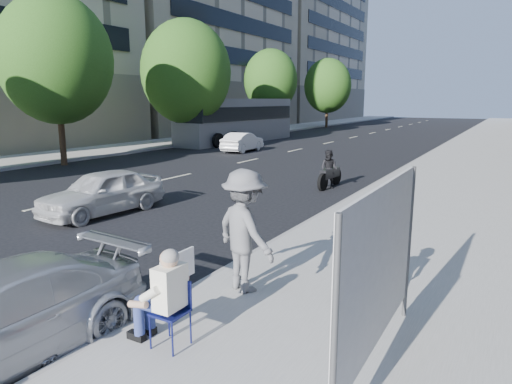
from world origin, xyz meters
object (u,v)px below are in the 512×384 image
Objects in this scene: jogger at (245,231)px; white_sedan_mid at (243,142)px; protest_banner at (379,266)px; white_sedan_near at (102,192)px; bus at (238,121)px; pedestrian_woman at (365,261)px; seated_protester at (164,291)px; motorcycle at (329,171)px.

jogger is 0.55× the size of white_sedan_mid.
protest_banner reaches higher than white_sedan_mid.
bus reaches higher than white_sedan_near.
white_sedan_mid is at bearing 112.11° from white_sedan_near.
bus is (-17.18, 23.88, 0.70)m from pedestrian_woman.
pedestrian_woman is 0.52× the size of protest_banner.
jogger is 1.95m from pedestrian_woman.
motorcycle is (-2.26, 11.75, -0.24)m from seated_protester.
seated_protester is 0.35× the size of white_sedan_near.
jogger is 21.76m from white_sedan_mid.
white_sedan_mid is 12.64m from motorcycle.
jogger is at bearing -18.71° from white_sedan_near.
seated_protester is 11.97m from motorcycle.
bus is at bearing -59.47° from white_sedan_mid.
white_sedan_mid is (-11.39, 20.49, -0.27)m from seated_protester.
pedestrian_woman is 0.43× the size of white_sedan_mid.
white_sedan_mid is at bearing -35.48° from jogger.
bus reaches higher than protest_banner.
white_sedan_mid is at bearing 125.20° from protest_banner.
jogger is (0.01, 1.97, 0.29)m from seated_protester.
protest_banner is 9.89m from white_sedan_near.
protest_banner is at bearing -19.12° from white_sedan_near.
jogger is at bearing 89.68° from seated_protester.
motorcycle is (-4.20, 9.60, -0.30)m from pedestrian_woman.
white_sedan_mid is (-11.40, 18.52, -0.56)m from jogger.
jogger reaches higher than seated_protester.
white_sedan_mid is at bearing -55.19° from pedestrian_woman.
bus is (-3.84, 5.54, 1.03)m from white_sedan_mid.
seated_protester is 8.11m from white_sedan_near.
bus reaches higher than motorcycle.
seated_protester is 2.67m from protest_banner.
motorcycle is 0.17× the size of bus.
pedestrian_woman reaches higher than seated_protester.
protest_banner is 0.84× the size of white_sedan_mid.
jogger is 28.49m from bus.
white_sedan_near is at bearing 156.04° from protest_banner.
pedestrian_woman is at bearing -61.14° from motorcycle.
bus reaches higher than pedestrian_woman.
jogger is 7.14m from white_sedan_near.
jogger is at bearing 117.40° from white_sedan_mid.
pedestrian_woman is (1.94, 2.15, 0.07)m from seated_protester.
white_sedan_near is (-6.52, 4.82, -0.23)m from seated_protester.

